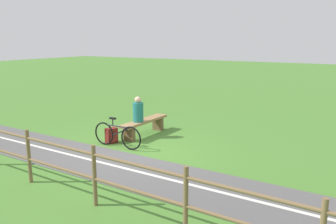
# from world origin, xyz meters

# --- Properties ---
(ground_plane) EXTENTS (80.00, 80.00, 0.00)m
(ground_plane) POSITION_xyz_m (0.00, 0.00, 0.00)
(ground_plane) COLOR #477A2D
(paved_path) EXTENTS (3.01, 36.04, 0.02)m
(paved_path) POSITION_xyz_m (1.29, 4.00, 0.01)
(paved_path) COLOR #565454
(paved_path) RESTS_ON ground_plane
(path_centre_line) EXTENTS (1.07, 31.99, 0.00)m
(path_centre_line) POSITION_xyz_m (1.29, 4.00, 0.02)
(path_centre_line) COLOR silver
(path_centre_line) RESTS_ON paved_path
(bench) EXTENTS (2.10, 0.47, 0.52)m
(bench) POSITION_xyz_m (-1.53, -0.62, 0.37)
(bench) COLOR #937047
(bench) RESTS_ON ground_plane
(person_seated) EXTENTS (0.34, 0.34, 0.80)m
(person_seated) POSITION_xyz_m (-1.21, -0.63, 0.86)
(person_seated) COLOR #1E6B66
(person_seated) RESTS_ON bench
(bicycle) EXTENTS (0.08, 1.66, 0.86)m
(bicycle) POSITION_xyz_m (-0.08, -0.57, 0.36)
(bicycle) COLOR black
(bicycle) RESTS_ON ground_plane
(backpack) EXTENTS (0.38, 0.33, 0.46)m
(backpack) POSITION_xyz_m (-0.33, -0.99, 0.23)
(backpack) COLOR maroon
(backpack) RESTS_ON ground_plane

